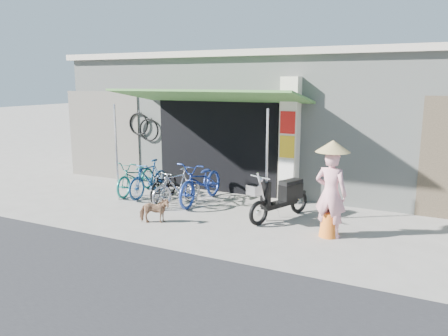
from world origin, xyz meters
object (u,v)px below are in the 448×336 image
at_px(bike_black, 164,183).
at_px(nun, 331,190).
at_px(bike_silver, 177,187).
at_px(street_dog, 154,211).
at_px(bike_navy, 201,182).
at_px(bike_blue, 149,179).
at_px(bike_teal, 136,177).
at_px(moped, 281,198).

distance_m(bike_black, nun, 4.43).
xyz_separation_m(bike_silver, street_dog, (0.29, -1.35, -0.17)).
distance_m(street_dog, nun, 3.58).
bearing_deg(bike_navy, street_dog, -94.28).
height_order(bike_silver, bike_navy, bike_navy).
bearing_deg(bike_silver, nun, 10.49).
xyz_separation_m(bike_blue, bike_silver, (1.08, -0.38, -0.02)).
bearing_deg(bike_blue, street_dog, -48.74).
distance_m(bike_teal, street_dog, 2.60).
xyz_separation_m(bike_blue, street_dog, (1.36, -1.73, -0.20)).
bearing_deg(nun, bike_silver, -0.95).
distance_m(bike_teal, bike_silver, 1.62).
relative_size(bike_blue, bike_navy, 0.78).
height_order(bike_black, bike_silver, bike_silver).
bearing_deg(bike_black, street_dog, -72.10).
xyz_separation_m(bike_blue, moped, (3.62, -0.29, 0.00)).
relative_size(bike_blue, bike_silver, 1.05).
distance_m(moped, nun, 1.41).
bearing_deg(nun, bike_black, -4.31).
relative_size(bike_blue, nun, 0.84).
bearing_deg(bike_silver, bike_navy, 67.02).
relative_size(bike_navy, street_dog, 3.13).
relative_size(bike_teal, bike_silver, 1.15).
relative_size(bike_black, nun, 0.82).
bearing_deg(bike_blue, bike_silver, -16.53).
relative_size(moped, nun, 0.93).
height_order(bike_black, nun, nun).
bearing_deg(street_dog, bike_teal, 16.90).
bearing_deg(moped, nun, -5.90).
xyz_separation_m(bike_black, nun, (4.31, -0.90, 0.51)).
bearing_deg(street_dog, nun, -105.12).
bearing_deg(bike_navy, bike_teal, 178.83).
relative_size(bike_silver, moped, 0.85).
relative_size(bike_teal, moped, 0.99).
xyz_separation_m(bike_black, moped, (3.14, -0.25, 0.07)).
distance_m(bike_silver, bike_navy, 0.62).
height_order(bike_teal, bike_blue, bike_blue).
xyz_separation_m(bike_navy, nun, (3.31, -1.01, 0.39)).
bearing_deg(bike_teal, street_dog, -49.30).
bearing_deg(bike_teal, bike_blue, -16.68).
distance_m(bike_navy, nun, 3.48).
height_order(bike_teal, bike_silver, bike_teal).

